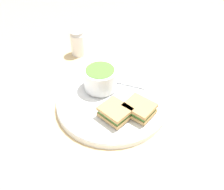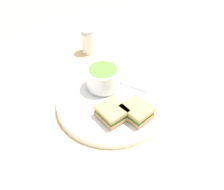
{
  "view_description": "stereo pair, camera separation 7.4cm",
  "coord_description": "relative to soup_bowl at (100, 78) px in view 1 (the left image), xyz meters",
  "views": [
    {
      "loc": [
        -0.45,
        -0.32,
        0.54
      ],
      "look_at": [
        0.0,
        0.0,
        0.04
      ],
      "focal_mm": 42.0,
      "sensor_mm": 36.0,
      "label": 1
    },
    {
      "loc": [
        -0.4,
        -0.37,
        0.54
      ],
      "look_at": [
        0.0,
        0.0,
        0.04
      ],
      "focal_mm": 42.0,
      "sensor_mm": 36.0,
      "label": 2
    }
  ],
  "objects": [
    {
      "name": "menu_sheet",
      "position": [
        0.37,
        0.02,
        -0.05
      ],
      "size": [
        0.25,
        0.33,
        0.0
      ],
      "rotation": [
        0.0,
        0.0,
        -0.06
      ],
      "color": "white",
      "rests_on": "ground_plane"
    },
    {
      "name": "sandwich_half_far",
      "position": [
        -0.03,
        -0.15,
        -0.02
      ],
      "size": [
        0.07,
        0.08,
        0.03
      ],
      "rotation": [
        0.0,
        0.0,
        4.66
      ],
      "color": "tan",
      "rests_on": "plate"
    },
    {
      "name": "soup_bowl",
      "position": [
        0.0,
        0.0,
        0.0
      ],
      "size": [
        0.1,
        0.1,
        0.06
      ],
      "color": "white",
      "rests_on": "plate"
    },
    {
      "name": "ground_plane",
      "position": [
        -0.03,
        -0.06,
        -0.05
      ],
      "size": [
        2.4,
        2.4,
        0.0
      ],
      "primitive_type": "plane",
      "color": "#D1B27F"
    },
    {
      "name": "salt_shaker",
      "position": [
        0.12,
        0.19,
        -0.01
      ],
      "size": [
        0.05,
        0.05,
        0.09
      ],
      "color": "silver",
      "rests_on": "ground_plane"
    },
    {
      "name": "spoon",
      "position": [
        0.05,
        -0.02,
        -0.03
      ],
      "size": [
        0.05,
        0.12,
        0.01
      ],
      "rotation": [
        0.0,
        0.0,
        8.12
      ],
      "color": "silver",
      "rests_on": "plate"
    },
    {
      "name": "plate",
      "position": [
        -0.03,
        -0.06,
        -0.04
      ],
      "size": [
        0.32,
        0.32,
        0.02
      ],
      "color": "white",
      "rests_on": "ground_plane"
    },
    {
      "name": "sandwich_half_near",
      "position": [
        -0.07,
        -0.11,
        -0.02
      ],
      "size": [
        0.08,
        0.09,
        0.03
      ],
      "rotation": [
        0.0,
        0.0,
        4.57
      ],
      "color": "tan",
      "rests_on": "plate"
    }
  ]
}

